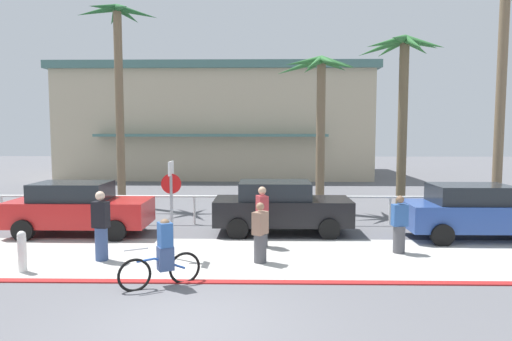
# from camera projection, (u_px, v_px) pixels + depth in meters

# --- Properties ---
(ground_plane) EXTENTS (80.00, 80.00, 0.00)m
(ground_plane) POSITION_uv_depth(u_px,v_px,m) (230.00, 216.00, 18.07)
(ground_plane) COLOR #5B5B60
(sidewalk_strip) EXTENTS (44.00, 4.00, 0.02)m
(sidewalk_strip) POSITION_uv_depth(u_px,v_px,m) (214.00, 257.00, 12.29)
(sidewalk_strip) COLOR beige
(sidewalk_strip) RESTS_ON ground
(curb_paint) EXTENTS (44.00, 0.24, 0.03)m
(curb_paint) POSITION_uv_depth(u_px,v_px,m) (204.00, 282.00, 10.30)
(curb_paint) COLOR maroon
(curb_paint) RESTS_ON ground
(building_backdrop) EXTENTS (21.50, 12.65, 7.74)m
(building_backdrop) POSITION_uv_depth(u_px,v_px,m) (220.00, 122.00, 35.30)
(building_backdrop) COLOR #BCAD8E
(building_backdrop) RESTS_ON ground
(rail_fence) EXTENTS (25.51, 0.08, 1.04)m
(rail_fence) POSITION_uv_depth(u_px,v_px,m) (227.00, 201.00, 16.50)
(rail_fence) COLOR white
(rail_fence) RESTS_ON ground
(stop_sign_bike_lane) EXTENTS (0.52, 0.56, 2.56)m
(stop_sign_bike_lane) POSITION_uv_depth(u_px,v_px,m) (171.00, 195.00, 12.01)
(stop_sign_bike_lane) COLOR gray
(stop_sign_bike_lane) RESTS_ON ground
(bollard_1) EXTENTS (0.20, 0.20, 1.00)m
(bollard_1) POSITION_uv_depth(u_px,v_px,m) (22.00, 251.00, 10.97)
(bollard_1) COLOR white
(bollard_1) RESTS_ON ground
(palm_tree_0) EXTENTS (3.56, 2.85, 8.75)m
(palm_tree_0) POSITION_uv_depth(u_px,v_px,m) (118.00, 64.00, 20.14)
(palm_tree_0) COLOR #756047
(palm_tree_0) RESTS_ON ground
(palm_tree_1) EXTENTS (3.20, 3.11, 6.33)m
(palm_tree_1) POSITION_uv_depth(u_px,v_px,m) (320.00, 91.00, 18.74)
(palm_tree_1) COLOR #756047
(palm_tree_1) RESTS_ON ground
(palm_tree_2) EXTENTS (3.08, 3.56, 6.95)m
(palm_tree_2) POSITION_uv_depth(u_px,v_px,m) (402.00, 76.00, 17.72)
(palm_tree_2) COLOR brown
(palm_tree_2) RESTS_ON ground
(palm_tree_3) EXTENTS (3.30, 3.18, 9.85)m
(palm_tree_3) POSITION_uv_depth(u_px,v_px,m) (504.00, 27.00, 17.37)
(palm_tree_3) COLOR #756047
(palm_tree_3) RESTS_ON ground
(car_red_1) EXTENTS (4.40, 2.02, 1.69)m
(car_red_1) POSITION_uv_depth(u_px,v_px,m) (79.00, 208.00, 14.89)
(car_red_1) COLOR red
(car_red_1) RESTS_ON ground
(car_black_2) EXTENTS (4.40, 2.02, 1.69)m
(car_black_2) POSITION_uv_depth(u_px,v_px,m) (281.00, 207.00, 15.13)
(car_black_2) COLOR black
(car_black_2) RESTS_ON ground
(car_blue_3) EXTENTS (4.40, 2.02, 1.69)m
(car_blue_3) POSITION_uv_depth(u_px,v_px,m) (476.00, 211.00, 14.27)
(car_blue_3) COLOR #284793
(car_blue_3) RESTS_ON ground
(cyclist_blue_0) EXTENTS (1.62, 0.93, 1.50)m
(cyclist_blue_0) POSITION_uv_depth(u_px,v_px,m) (163.00, 255.00, 10.00)
(cyclist_blue_0) COLOR black
(cyclist_blue_0) RESTS_ON ground
(pedestrian_0) EXTENTS (0.41, 0.46, 1.76)m
(pedestrian_0) POSITION_uv_depth(u_px,v_px,m) (262.00, 219.00, 13.30)
(pedestrian_0) COLOR #4C4C51
(pedestrian_0) RESTS_ON ground
(pedestrian_1) EXTENTS (0.44, 0.48, 1.55)m
(pedestrian_1) POSITION_uv_depth(u_px,v_px,m) (260.00, 236.00, 11.72)
(pedestrian_1) COLOR #4C4C51
(pedestrian_1) RESTS_ON ground
(pedestrian_2) EXTENTS (0.43, 0.36, 1.60)m
(pedestrian_2) POSITION_uv_depth(u_px,v_px,m) (399.00, 227.00, 12.63)
(pedestrian_2) COLOR #4C4C51
(pedestrian_2) RESTS_ON ground
(pedestrian_3) EXTENTS (0.44, 0.38, 1.81)m
(pedestrian_3) POSITION_uv_depth(u_px,v_px,m) (101.00, 229.00, 11.91)
(pedestrian_3) COLOR #384C7A
(pedestrian_3) RESTS_ON ground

